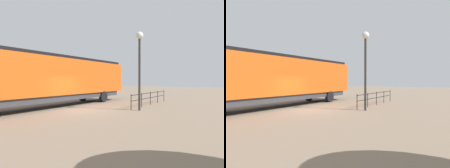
{
  "view_description": "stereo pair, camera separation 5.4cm",
  "coord_description": "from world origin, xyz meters",
  "views": [
    {
      "loc": [
        9.76,
        -11.59,
        2.11
      ],
      "look_at": [
        1.12,
        2.36,
        1.84
      ],
      "focal_mm": 33.64,
      "sensor_mm": 36.0,
      "label": 1
    },
    {
      "loc": [
        9.8,
        -11.57,
        2.11
      ],
      "look_at": [
        1.12,
        2.36,
        1.84
      ],
      "focal_mm": 33.64,
      "sensor_mm": 36.0,
      "label": 2
    }
  ],
  "objects": [
    {
      "name": "platform_fence",
      "position": [
        3.01,
        5.67,
        0.73
      ],
      "size": [
        0.05,
        7.55,
        1.12
      ],
      "color": "black",
      "rests_on": "ground_plane"
    },
    {
      "name": "locomotive",
      "position": [
        -3.09,
        0.08,
        2.3
      ],
      "size": [
        2.93,
        18.6,
        4.09
      ],
      "color": "#D15114",
      "rests_on": "ground_plane"
    },
    {
      "name": "ground_plane",
      "position": [
        0.0,
        0.0,
        0.0
      ],
      "size": [
        120.0,
        120.0,
        0.0
      ],
      "primitive_type": "plane",
      "color": "#84705B"
    },
    {
      "name": "lamp_post",
      "position": [
        3.64,
        1.96,
        3.98
      ],
      "size": [
        0.52,
        0.52,
        5.54
      ],
      "color": "#2D2D2D",
      "rests_on": "ground_plane"
    }
  ]
}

